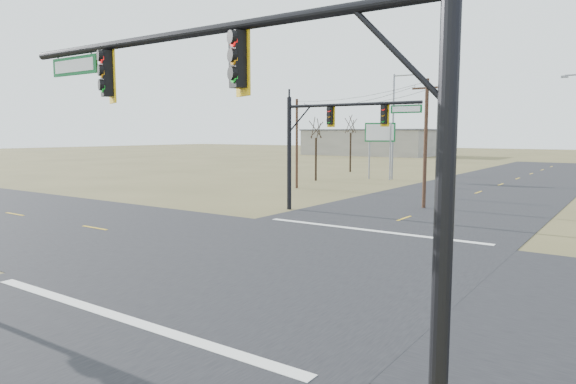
% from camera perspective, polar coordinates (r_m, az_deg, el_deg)
% --- Properties ---
extents(ground, '(320.00, 320.00, 0.00)m').
position_cam_1_polar(ground, '(19.90, -0.45, -7.69)').
color(ground, brown).
rests_on(ground, ground).
extents(road_ew, '(160.00, 14.00, 0.02)m').
position_cam_1_polar(road_ew, '(19.90, -0.45, -7.66)').
color(road_ew, black).
rests_on(road_ew, ground).
extents(road_ns, '(14.00, 160.00, 0.02)m').
position_cam_1_polar(road_ns, '(19.90, -0.45, -7.66)').
color(road_ns, black).
rests_on(road_ns, ground).
extents(stop_bar_near, '(12.00, 0.40, 0.01)m').
position_cam_1_polar(stop_bar_near, '(14.69, -18.06, -13.12)').
color(stop_bar_near, silver).
rests_on(stop_bar_near, road_ns).
extents(stop_bar_far, '(12.00, 0.40, 0.01)m').
position_cam_1_polar(stop_bar_far, '(26.24, 9.07, -4.22)').
color(stop_bar_far, silver).
rests_on(stop_bar_far, road_ns).
extents(mast_arm_near, '(10.87, 0.59, 7.50)m').
position_cam_1_polar(mast_arm_near, '(9.73, -3.61, 9.79)').
color(mast_arm_near, black).
rests_on(mast_arm_near, ground).
extents(mast_arm_far, '(8.84, 0.44, 7.17)m').
position_cam_1_polar(mast_arm_far, '(31.27, 4.62, 7.03)').
color(mast_arm_far, black).
rests_on(mast_arm_far, ground).
extents(utility_pole_near, '(2.05, 0.30, 8.39)m').
position_cam_1_polar(utility_pole_near, '(34.56, 15.04, 5.50)').
color(utility_pole_near, '#462B1E').
rests_on(utility_pole_near, ground).
extents(utility_pole_far, '(1.93, 0.23, 7.90)m').
position_cam_1_polar(utility_pole_far, '(45.73, 0.98, 5.62)').
color(utility_pole_far, '#462B1E').
rests_on(utility_pole_far, ground).
extents(highway_sign, '(2.96, 1.37, 6.00)m').
position_cam_1_polar(highway_sign, '(55.40, 10.18, 5.77)').
color(highway_sign, gray).
rests_on(highway_sign, ground).
extents(streetlight_c, '(3.09, 0.38, 11.05)m').
position_cam_1_polar(streetlight_c, '(55.67, 11.82, 7.76)').
color(streetlight_c, gray).
rests_on(streetlight_c, ground).
extents(bare_tree_a, '(3.61, 3.61, 6.94)m').
position_cam_1_polar(bare_tree_a, '(53.16, 3.14, 7.18)').
color(bare_tree_a, black).
rests_on(bare_tree_a, ground).
extents(bare_tree_b, '(3.33, 3.33, 7.62)m').
position_cam_1_polar(bare_tree_b, '(65.66, 6.99, 7.54)').
color(bare_tree_b, black).
rests_on(bare_tree_b, ground).
extents(warehouse_left, '(28.00, 14.00, 5.50)m').
position_cam_1_polar(warehouse_left, '(117.49, 9.04, 5.41)').
color(warehouse_left, '#A19A8F').
rests_on(warehouse_left, ground).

